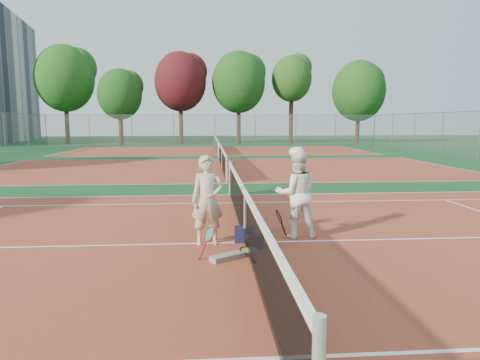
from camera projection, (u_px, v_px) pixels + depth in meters
name	position (u px, v px, depth m)	size (l,w,h in m)	color
ground	(245.00, 243.00, 8.30)	(130.00, 130.00, 0.00)	#103D1E
court_main	(245.00, 242.00, 8.30)	(23.77, 10.97, 0.01)	brown
court_far_a	(222.00, 168.00, 21.64)	(23.77, 10.97, 0.01)	brown
court_far_b	(217.00, 151.00, 34.98)	(23.77, 10.97, 0.01)	brown
net_main	(245.00, 217.00, 8.24)	(0.10, 10.98, 1.02)	black
net_far_a	(222.00, 158.00, 21.57)	(0.10, 10.98, 1.02)	black
net_far_b	(216.00, 144.00, 34.91)	(0.10, 10.98, 1.02)	black
fence_back	(215.00, 130.00, 41.70)	(32.00, 0.06, 3.00)	slate
player_a	(208.00, 200.00, 8.12)	(0.62, 0.41, 1.71)	#C3B397
player_b	(296.00, 194.00, 8.61)	(0.86, 0.67, 1.78)	white
racket_red	(209.00, 242.00, 7.35)	(0.31, 0.27, 0.54)	maroon
racket_black_held	(279.00, 224.00, 8.59)	(0.24, 0.27, 0.57)	black
racket_spare	(246.00, 252.00, 7.48)	(0.60, 0.27, 0.13)	black
sports_bag_navy	(244.00, 234.00, 8.36)	(0.37, 0.25, 0.29)	#111333
sports_bag_purple	(255.00, 242.00, 7.92)	(0.31, 0.21, 0.25)	black
net_cover_canvas	(234.00, 255.00, 7.36)	(0.91, 0.21, 0.10)	slate
water_bottle	(272.00, 242.00, 7.83)	(0.09, 0.09, 0.30)	silver
tree_back_0	(65.00, 79.00, 43.96)	(5.95, 5.95, 10.19)	#382314
tree_back_1	(120.00, 94.00, 43.00)	(4.43, 4.43, 7.65)	#382314
tree_back_maroon	(180.00, 82.00, 44.27)	(5.34, 5.34, 9.55)	#382314
tree_back_3	(239.00, 82.00, 44.67)	(5.58, 5.58, 9.66)	#382314
tree_back_4	(292.00, 79.00, 45.51)	(4.27, 4.27, 9.37)	#382314
tree_back_5	(359.00, 91.00, 46.36)	(5.70, 5.70, 8.94)	#382314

